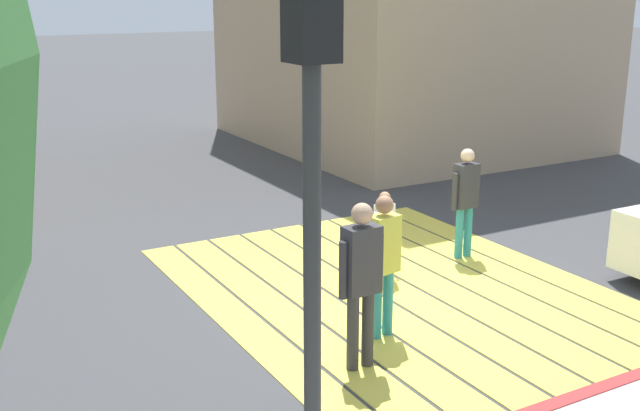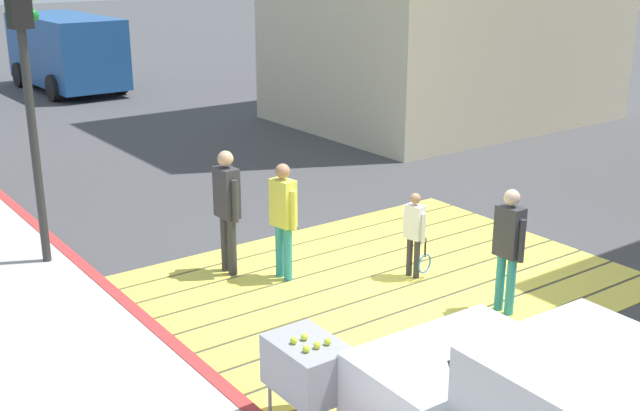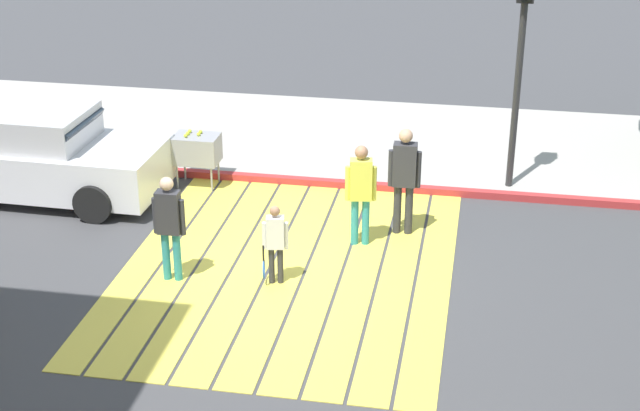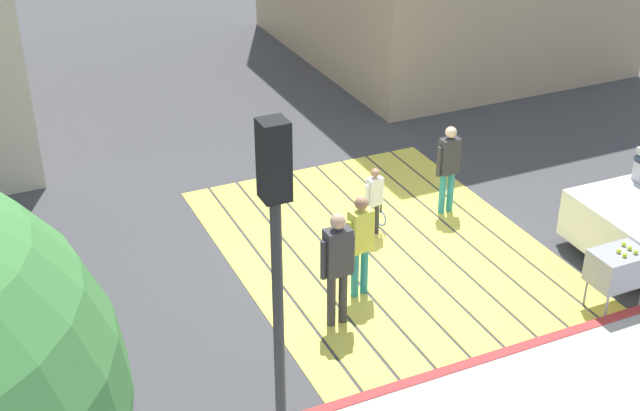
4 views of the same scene
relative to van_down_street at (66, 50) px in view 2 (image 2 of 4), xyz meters
The scene contains 10 objects.
ground_plane 17.96m from the van_down_street, 95.84° to the right, with size 120.00×120.00×0.00m, color #424244.
crosswalk_stripes 17.96m from the van_down_street, 95.84° to the right, with size 6.40×4.90×0.01m.
curb_painted 18.57m from the van_down_street, 105.88° to the right, with size 0.16×40.00×0.13m, color #BC3333.
van_down_street is the anchor object (origin of this frame).
traffic_light_corner 15.63m from the van_down_street, 110.36° to the right, with size 0.39×0.28×4.24m.
tennis_ball_cart 20.65m from the van_down_street, 103.22° to the right, with size 0.56×0.80×1.02m.
pedestrian_adult_lead 17.12m from the van_down_street, 99.63° to the right, with size 0.26×0.48×1.66m.
pedestrian_adult_trailing 19.46m from the van_down_street, 93.57° to the right, with size 0.22×0.48×1.63m.
pedestrian_adult_side 16.60m from the van_down_street, 101.76° to the right, with size 0.24×0.52×1.79m.
pedestrian_child_with_racket 17.97m from the van_down_street, 94.40° to the right, with size 0.31×0.39×1.24m.
Camera 2 is at (-6.69, -7.70, 4.43)m, focal length 44.86 mm.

